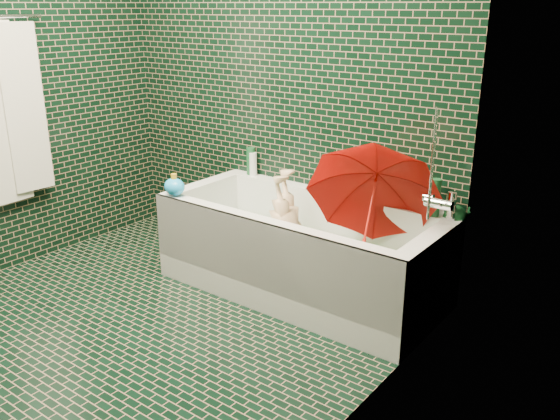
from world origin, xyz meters
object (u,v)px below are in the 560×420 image
Objects in this scene: bathtub at (300,259)px; child at (290,239)px; umbrella at (370,209)px; bath_toy at (174,186)px; rubber_duck at (425,205)px.

child is at bearing 160.50° from bathtub.
umbrella is 1.23m from bath_toy.
rubber_duck is 1.50m from bath_toy.
umbrella is (0.56, -0.04, 0.32)m from child.
umbrella is 0.39m from rubber_duck.
bathtub is 0.81m from rubber_duck.
umbrella reaches higher than bath_toy.
bath_toy is at bearing -80.15° from child.
umbrella is at bearing -122.58° from rubber_duck.
umbrella is 6.81× the size of rubber_duck.
bathtub is 0.62m from umbrella.
child is 0.83m from rubber_duck.
bath_toy is (-1.19, -0.30, -0.02)m from umbrella.
rubber_duck is at bearing 55.21° from umbrella.
rubber_duck reaches higher than bathtub.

